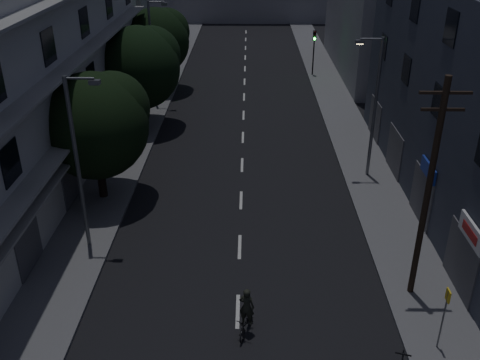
{
  "coord_description": "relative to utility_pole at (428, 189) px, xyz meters",
  "views": [
    {
      "loc": [
        0.35,
        -9.88,
        14.06
      ],
      "look_at": [
        0.0,
        12.0,
        3.0
      ],
      "focal_mm": 40.0,
      "sensor_mm": 36.0,
      "label": 1
    }
  ],
  "objects": [
    {
      "name": "street_lamp_right",
      "position": [
        0.24,
        10.84,
        -0.27
      ],
      "size": [
        1.51,
        0.25,
        8.0
      ],
      "color": "#5C5E64",
      "rests_on": "sidewalk_right"
    },
    {
      "name": "sidewalk_left",
      "position": [
        -14.54,
        17.31,
        -4.79
      ],
      "size": [
        3.0,
        90.0,
        0.15
      ],
      "primitive_type": "cube",
      "color": "#565659",
      "rests_on": "ground"
    },
    {
      "name": "sidewalk_right",
      "position": [
        0.46,
        17.31,
        -4.79
      ],
      "size": [
        3.0,
        90.0,
        0.15
      ],
      "primitive_type": "cube",
      "color": "#565659",
      "rests_on": "ground"
    },
    {
      "name": "tree_near",
      "position": [
        -14.49,
        8.0,
        -0.44
      ],
      "size": [
        5.54,
        5.54,
        6.83
      ],
      "color": "black",
      "rests_on": "sidewalk_left"
    },
    {
      "name": "building_far_right",
      "position": [
        4.96,
        34.31,
        1.63
      ],
      "size": [
        6.0,
        20.0,
        13.0
      ],
      "primitive_type": "cube",
      "color": "slate",
      "rests_on": "ground"
    },
    {
      "name": "building_left",
      "position": [
        -19.02,
        10.31,
        2.13
      ],
      "size": [
        7.0,
        36.0,
        14.0
      ],
      "color": "#B0AFAA",
      "rests_on": "ground"
    },
    {
      "name": "bus_stop_sign",
      "position": [
        0.11,
        -3.15,
        -2.98
      ],
      "size": [
        0.06,
        0.35,
        2.52
      ],
      "color": "#595B60",
      "rests_on": "sidewalk_right"
    },
    {
      "name": "ground",
      "position": [
        -7.04,
        17.31,
        -4.87
      ],
      "size": [
        160.0,
        160.0,
        0.0
      ],
      "primitive_type": "plane",
      "color": "black",
      "rests_on": "ground"
    },
    {
      "name": "lane_markings",
      "position": [
        -7.04,
        23.56,
        -4.86
      ],
      "size": [
        0.15,
        60.5,
        0.01
      ],
      "color": "beige",
      "rests_on": "ground"
    },
    {
      "name": "cyclist",
      "position": [
        -6.69,
        -2.33,
        -4.2
      ],
      "size": [
        0.96,
        1.65,
        1.98
      ],
      "rotation": [
        0.0,
        0.0,
        -0.29
      ],
      "color": "black",
      "rests_on": "ground"
    },
    {
      "name": "tree_mid",
      "position": [
        -14.22,
        18.77,
        -0.31
      ],
      "size": [
        5.74,
        5.74,
        7.06
      ],
      "color": "black",
      "rests_on": "sidewalk_left"
    },
    {
      "name": "street_lamp_left_far",
      "position": [
        -14.02,
        23.4,
        -0.27
      ],
      "size": [
        1.51,
        0.25,
        8.0
      ],
      "color": "slate",
      "rests_on": "sidewalk_left"
    },
    {
      "name": "traffic_signal_far_left",
      "position": [
        -13.6,
        33.15,
        -1.77
      ],
      "size": [
        0.28,
        0.37,
        4.1
      ],
      "color": "black",
      "rests_on": "sidewalk_left"
    },
    {
      "name": "traffic_signal_far_right",
      "position": [
        -0.62,
        32.27,
        -1.77
      ],
      "size": [
        0.28,
        0.37,
        4.1
      ],
      "color": "black",
      "rests_on": "sidewalk_right"
    },
    {
      "name": "street_lamp_left_near",
      "position": [
        -13.96,
        3.26,
        -0.27
      ],
      "size": [
        1.51,
        0.25,
        8.0
      ],
      "color": "#5B5F63",
      "rests_on": "sidewalk_left"
    },
    {
      "name": "utility_pole",
      "position": [
        0.0,
        0.0,
        0.0
      ],
      "size": [
        1.8,
        0.24,
        9.0
      ],
      "color": "black",
      "rests_on": "sidewalk_right"
    },
    {
      "name": "tree_far",
      "position": [
        -14.39,
        27.57,
        -0.41
      ],
      "size": [
        5.55,
        5.55,
        6.87
      ],
      "color": "black",
      "rests_on": "sidewalk_left"
    }
  ]
}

